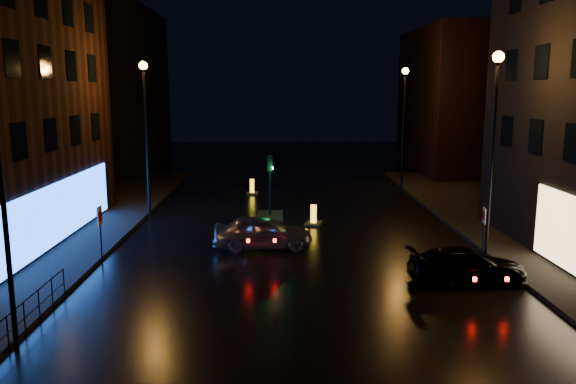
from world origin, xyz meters
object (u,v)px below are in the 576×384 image
at_px(road_sign_left, 100,221).
at_px(road_sign_right, 484,220).
at_px(traffic_signal, 270,208).
at_px(bollard_far, 252,191).
at_px(bollard_near, 314,220).
at_px(dark_sedan, 467,265).
at_px(silver_hatchback, 263,232).

distance_m(road_sign_left, road_sign_right, 15.76).
distance_m(traffic_signal, bollard_far, 7.11).
height_order(bollard_near, road_sign_right, road_sign_right).
distance_m(dark_sedan, road_sign_right, 3.98).
bearing_deg(road_sign_right, road_sign_left, 12.87).
height_order(bollard_far, road_sign_left, road_sign_left).
bearing_deg(bollard_near, road_sign_right, -23.09).
height_order(dark_sedan, bollard_far, dark_sedan).
xyz_separation_m(silver_hatchback, dark_sedan, (7.52, -4.55, -0.12)).
xyz_separation_m(silver_hatchback, road_sign_left, (-6.39, -2.23, 1.03)).
height_order(bollard_near, road_sign_left, road_sign_left).
xyz_separation_m(silver_hatchback, road_sign_right, (9.33, -1.13, 0.77)).
height_order(silver_hatchback, bollard_far, silver_hatchback).
relative_size(silver_hatchback, bollard_near, 3.17).
relative_size(silver_hatchback, road_sign_left, 1.83).
bearing_deg(road_sign_right, silver_hatchback, 1.97).
relative_size(silver_hatchback, road_sign_right, 2.15).
distance_m(bollard_near, bollard_far, 9.49).
distance_m(bollard_far, road_sign_left, 16.39).
height_order(traffic_signal, dark_sedan, traffic_signal).
relative_size(bollard_far, road_sign_left, 0.50).
bearing_deg(dark_sedan, traffic_signal, 33.33).
height_order(dark_sedan, bollard_near, dark_sedan).
xyz_separation_m(traffic_signal, road_sign_right, (9.10, -7.34, 1.01)).
xyz_separation_m(traffic_signal, road_sign_left, (-6.62, -8.43, 1.27)).
xyz_separation_m(road_sign_left, road_sign_right, (15.72, 1.10, -0.26)).
xyz_separation_m(dark_sedan, road_sign_left, (-13.90, 2.33, 1.15)).
distance_m(bollard_far, road_sign_right, 17.75).
xyz_separation_m(silver_hatchback, bollard_near, (2.51, 4.40, -0.51)).
relative_size(traffic_signal, bollard_near, 2.53).
distance_m(silver_hatchback, bollard_near, 5.09).
bearing_deg(dark_sedan, silver_hatchback, 58.03).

